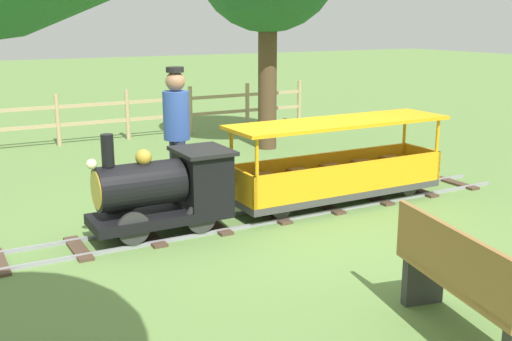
{
  "coord_description": "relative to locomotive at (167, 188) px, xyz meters",
  "views": [
    {
      "loc": [
        -5.64,
        3.24,
        2.13
      ],
      "look_at": [
        0.0,
        0.13,
        0.55
      ],
      "focal_mm": 43.22,
      "sensor_mm": 36.0,
      "label": 1
    }
  ],
  "objects": [
    {
      "name": "ground_plane",
      "position": [
        0.0,
        -1.15,
        -0.49
      ],
      "size": [
        60.0,
        60.0,
        0.0
      ],
      "primitive_type": "plane",
      "color": "#608442"
    },
    {
      "name": "track",
      "position": [
        0.0,
        -1.22,
        -0.47
      ],
      "size": [
        0.68,
        6.4,
        0.04
      ],
      "color": "gray",
      "rests_on": "ground_plane"
    },
    {
      "name": "locomotive",
      "position": [
        0.0,
        0.0,
        0.0
      ],
      "size": [
        0.64,
        1.45,
        1.05
      ],
      "color": "black",
      "rests_on": "ground_plane"
    },
    {
      "name": "passenger_car",
      "position": [
        0.0,
        -2.12,
        -0.06
      ],
      "size": [
        0.74,
        2.7,
        0.97
      ],
      "color": "#3F3F3F",
      "rests_on": "ground_plane"
    },
    {
      "name": "conductor_person",
      "position": [
        0.86,
        -0.46,
        0.47
      ],
      "size": [
        0.3,
        0.3,
        1.62
      ],
      "color": "#282D47",
      "rests_on": "ground_plane"
    },
    {
      "name": "park_bench",
      "position": [
        -2.97,
        -0.98,
        -0.07
      ],
      "size": [
        1.36,
        0.66,
        0.82
      ],
      "color": "olive",
      "rests_on": "ground_plane"
    },
    {
      "name": "fence_section",
      "position": [
        5.19,
        -1.22,
        -0.0
      ],
      "size": [
        0.08,
        7.48,
        0.9
      ],
      "color": "tan",
      "rests_on": "ground_plane"
    }
  ]
}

